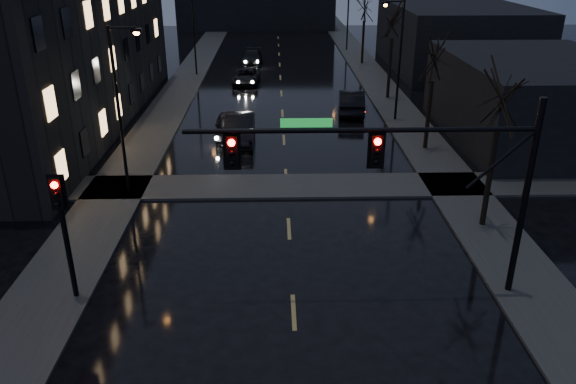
{
  "coord_description": "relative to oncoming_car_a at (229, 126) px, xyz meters",
  "views": [
    {
      "loc": [
        -0.57,
        -7.48,
        11.25
      ],
      "look_at": [
        -0.12,
        10.68,
        3.2
      ],
      "focal_mm": 35.0,
      "sensor_mm": 36.0,
      "label": 1
    }
  ],
  "objects": [
    {
      "name": "sidewalk_left",
      "position": [
        -5.05,
        8.31,
        -0.67
      ],
      "size": [
        3.0,
        140.0,
        0.12
      ],
      "primitive_type": "cube",
      "color": "#2D2D2B",
      "rests_on": "ground"
    },
    {
      "name": "sidewalk_right",
      "position": [
        11.95,
        8.31,
        -0.67
      ],
      "size": [
        3.0,
        140.0,
        0.12
      ],
      "primitive_type": "cube",
      "color": "#2D2D2B",
      "rests_on": "ground"
    },
    {
      "name": "sidewalk_cross",
      "position": [
        3.45,
        -8.19,
        -0.67
      ],
      "size": [
        40.0,
        3.0,
        0.12
      ],
      "primitive_type": "cube",
      "color": "#2D2D2B",
      "rests_on": "ground"
    },
    {
      "name": "apartment_block",
      "position": [
        -13.05,
        3.31,
        5.27
      ],
      "size": [
        12.0,
        30.0,
        12.0
      ],
      "primitive_type": "cube",
      "color": "black",
      "rests_on": "ground"
    },
    {
      "name": "commercial_right_near",
      "position": [
        18.95,
        -0.69,
        1.77
      ],
      "size": [
        10.0,
        14.0,
        5.0
      ],
      "primitive_type": "cube",
      "color": "black",
      "rests_on": "ground"
    },
    {
      "name": "commercial_right_far",
      "position": [
        20.45,
        21.31,
        2.27
      ],
      "size": [
        12.0,
        18.0,
        6.0
      ],
      "primitive_type": "cube",
      "color": "black",
      "rests_on": "ground"
    },
    {
      "name": "signal_mast",
      "position": [
        7.3,
        -17.69,
        4.14
      ],
      "size": [
        11.11,
        0.41,
        7.0
      ],
      "color": "black",
      "rests_on": "ground"
    },
    {
      "name": "signal_pole_left",
      "position": [
        -4.05,
        -17.69,
        2.28
      ],
      "size": [
        0.35,
        0.41,
        4.53
      ],
      "color": "black",
      "rests_on": "ground"
    },
    {
      "name": "tree_near",
      "position": [
        11.85,
        -12.69,
        5.49
      ],
      "size": [
        3.52,
        3.52,
        8.08
      ],
      "color": "black",
      "rests_on": "ground"
    },
    {
      "name": "tree_mid_a",
      "position": [
        11.85,
        -2.69,
        5.1
      ],
      "size": [
        3.3,
        3.3,
        7.58
      ],
      "color": "black",
      "rests_on": "ground"
    },
    {
      "name": "tree_mid_b",
      "position": [
        11.85,
        9.31,
        5.88
      ],
      "size": [
        3.74,
        3.74,
        8.59
      ],
      "color": "black",
      "rests_on": "ground"
    },
    {
      "name": "tree_far",
      "position": [
        11.85,
        23.31,
        5.33
      ],
      "size": [
        3.43,
        3.43,
        7.88
      ],
      "color": "black",
      "rests_on": "ground"
    },
    {
      "name": "streetlight_l_near",
      "position": [
        -4.13,
        -8.69,
        4.04
      ],
      "size": [
        1.53,
        0.28,
        8.0
      ],
      "color": "black",
      "rests_on": "ground"
    },
    {
      "name": "streetlight_l_far",
      "position": [
        -4.13,
        18.31,
        4.04
      ],
      "size": [
        1.53,
        0.28,
        8.0
      ],
      "color": "black",
      "rests_on": "ground"
    },
    {
      "name": "streetlight_r_mid",
      "position": [
        11.03,
        3.31,
        4.04
      ],
      "size": [
        1.53,
        0.28,
        8.0
      ],
      "color": "black",
      "rests_on": "ground"
    },
    {
      "name": "streetlight_r_far",
      "position": [
        11.03,
        31.31,
        4.04
      ],
      "size": [
        1.53,
        0.28,
        8.0
      ],
      "color": "black",
      "rests_on": "ground"
    },
    {
      "name": "oncoming_car_a",
      "position": [
        0.0,
        0.0,
        0.0
      ],
      "size": [
        2.0,
        4.39,
        1.46
      ],
      "primitive_type": "imported",
      "rotation": [
        0.0,
        0.0,
        0.07
      ],
      "color": "black",
      "rests_on": "ground"
    },
    {
      "name": "oncoming_car_b",
      "position": [
        0.71,
        -0.93,
        0.1
      ],
      "size": [
        1.79,
        5.07,
        1.67
      ],
      "primitive_type": "imported",
      "rotation": [
        0.0,
        0.0,
        0.0
      ],
      "color": "black",
      "rests_on": "ground"
    },
    {
      "name": "oncoming_car_c",
      "position": [
        0.45,
        14.82,
        -0.08
      ],
      "size": [
        2.47,
        4.84,
        1.31
      ],
      "primitive_type": "imported",
      "rotation": [
        0.0,
        0.0,
        -0.06
      ],
      "color": "black",
      "rests_on": "ground"
    },
    {
      "name": "oncoming_car_d",
      "position": [
        0.66,
        23.72,
        -0.05
      ],
      "size": [
        2.07,
        4.76,
        1.36
      ],
      "primitive_type": "imported",
      "rotation": [
        0.0,
        0.0,
        -0.03
      ],
      "color": "black",
      "rests_on": "ground"
    },
    {
      "name": "lead_car",
      "position": [
        8.43,
        5.35,
        0.11
      ],
      "size": [
        2.26,
        5.24,
        1.68
      ],
      "primitive_type": "imported",
      "rotation": [
        0.0,
        0.0,
        3.04
      ],
      "color": "black",
      "rests_on": "ground"
    }
  ]
}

